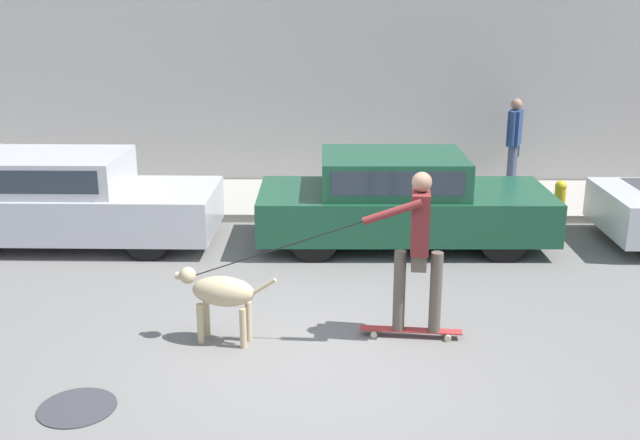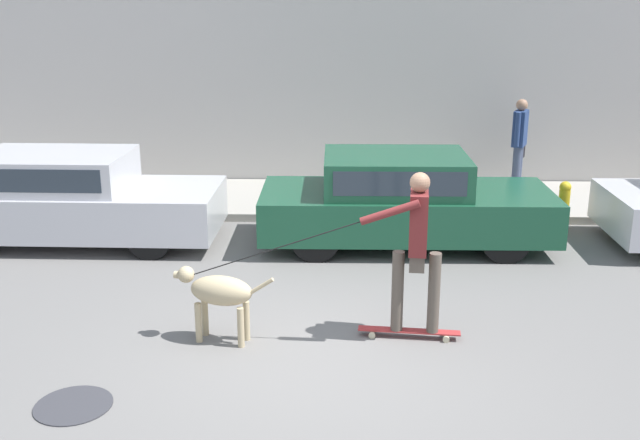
% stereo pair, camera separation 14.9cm
% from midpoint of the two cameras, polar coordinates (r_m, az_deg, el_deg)
% --- Properties ---
extents(ground_plane, '(36.00, 36.00, 0.00)m').
position_cam_midpoint_polar(ground_plane, '(7.61, 0.31, -10.52)').
color(ground_plane, slate).
extents(back_wall, '(32.00, 0.30, 5.26)m').
position_cam_midpoint_polar(back_wall, '(14.04, 1.10, 13.24)').
color(back_wall, '#B2ADA8').
rests_on(back_wall, ground_plane).
extents(sidewalk_curb, '(30.00, 2.40, 0.13)m').
position_cam_midpoint_polar(sidewalk_curb, '(13.10, 0.97, 1.59)').
color(sidewalk_curb, '#A39E93').
rests_on(sidewalk_curb, ground_plane).
extents(parked_car_0, '(4.39, 1.71, 1.32)m').
position_cam_midpoint_polar(parked_car_0, '(11.49, -18.45, 1.49)').
color(parked_car_0, black).
rests_on(parked_car_0, ground_plane).
extents(parked_car_1, '(4.18, 1.77, 1.33)m').
position_cam_midpoint_polar(parked_car_1, '(10.83, 6.75, 1.40)').
color(parked_car_1, black).
rests_on(parked_car_1, ground_plane).
extents(dog, '(1.08, 0.45, 0.79)m').
position_cam_midpoint_polar(dog, '(7.82, -7.16, -5.52)').
color(dog, tan).
rests_on(dog, ground_plane).
extents(skateboarder, '(2.88, 0.52, 1.80)m').
position_cam_midpoint_polar(skateboarder, '(7.72, 7.86, -1.93)').
color(skateboarder, beige).
rests_on(skateboarder, ground_plane).
extents(pedestrian_with_bag, '(0.36, 0.63, 1.66)m').
position_cam_midpoint_polar(pedestrian_with_bag, '(13.58, 15.25, 5.79)').
color(pedestrian_with_bag, '#3D4760').
rests_on(pedestrian_with_bag, sidewalk_curb).
extents(manhole_cover, '(0.69, 0.69, 0.01)m').
position_cam_midpoint_polar(manhole_cover, '(7.14, -17.69, -13.30)').
color(manhole_cover, '#38383D').
rests_on(manhole_cover, ground_plane).
extents(fire_hydrant, '(0.18, 0.18, 0.77)m').
position_cam_midpoint_polar(fire_hydrant, '(12.12, 18.41, 1.13)').
color(fire_hydrant, gold).
rests_on(fire_hydrant, ground_plane).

